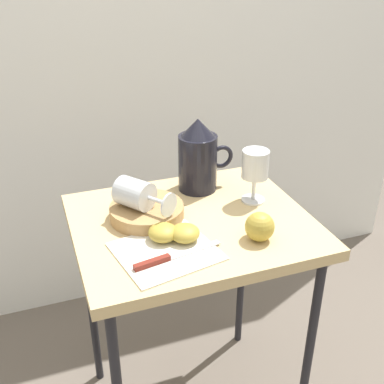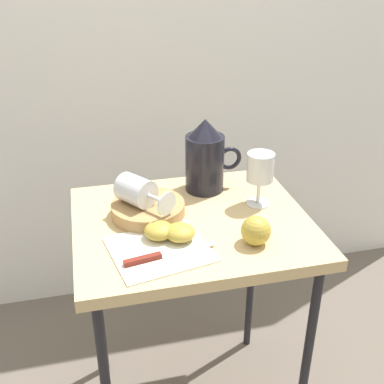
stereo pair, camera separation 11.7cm
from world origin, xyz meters
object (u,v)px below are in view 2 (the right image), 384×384
object	(u,v)px
wine_glass_upright	(260,170)
pitcher	(205,162)
wine_glass_tipped_near	(137,191)
table	(192,242)
apple_half_right	(180,232)
knife	(157,256)
apple_half_left	(159,231)
basket_tray	(148,209)
apple_whole	(256,231)

from	to	relation	value
wine_glass_upright	pitcher	bearing A→B (deg)	134.25
wine_glass_tipped_near	table	bearing A→B (deg)	-21.89
apple_half_right	knife	distance (m)	0.09
table	apple_half_left	xyz separation A→B (m)	(-0.10, -0.07, 0.09)
apple_half_left	apple_half_right	size ratio (longest dim) A/B	1.00
apple_half_right	wine_glass_tipped_near	bearing A→B (deg)	120.20
pitcher	knife	distance (m)	0.37
wine_glass_upright	knife	distance (m)	0.37
wine_glass_upright	wine_glass_tipped_near	xyz separation A→B (m)	(-0.32, 0.01, -0.03)
apple_half_left	knife	distance (m)	0.08
basket_tray	knife	size ratio (longest dim) A/B	0.88
table	apple_half_left	distance (m)	0.15
apple_whole	knife	bearing A→B (deg)	-177.42
wine_glass_tipped_near	apple_whole	xyz separation A→B (m)	(0.25, -0.19, -0.04)
basket_tray	apple_half_right	xyz separation A→B (m)	(0.05, -0.13, 0.01)
apple_whole	wine_glass_upright	bearing A→B (deg)	67.77
apple_half_right	knife	bearing A→B (deg)	-137.15
knife	apple_half_left	bearing A→B (deg)	76.39
basket_tray	apple_half_right	size ratio (longest dim) A/B	2.68
wine_glass_tipped_near	apple_half_left	xyz separation A→B (m)	(0.03, -0.12, -0.05)
pitcher	wine_glass_tipped_near	xyz separation A→B (m)	(-0.20, -0.11, -0.01)
table	apple_half_right	distance (m)	0.13
pitcher	apple_whole	bearing A→B (deg)	-81.70
basket_tray	apple_whole	size ratio (longest dim) A/B	2.68
apple_half_right	pitcher	bearing A→B (deg)	63.09
basket_tray	pitcher	size ratio (longest dim) A/B	0.90
table	wine_glass_upright	distance (m)	0.25
apple_half_left	wine_glass_upright	bearing A→B (deg)	20.37
apple_whole	pitcher	bearing A→B (deg)	98.30
pitcher	knife	world-z (taller)	pitcher
basket_tray	knife	world-z (taller)	basket_tray
knife	wine_glass_tipped_near	bearing A→B (deg)	93.80
basket_tray	knife	xyz separation A→B (m)	(-0.01, -0.20, -0.01)
table	apple_whole	size ratio (longest dim) A/B	9.78
apple_whole	knife	distance (m)	0.23
table	knife	world-z (taller)	knife
wine_glass_upright	apple_whole	size ratio (longest dim) A/B	2.09
table	wine_glass_tipped_near	xyz separation A→B (m)	(-0.13, 0.05, 0.14)
table	pitcher	size ratio (longest dim) A/B	3.29
apple_half_left	apple_half_right	world-z (taller)	same
pitcher	wine_glass_upright	distance (m)	0.17
basket_tray	apple_half_left	xyz separation A→B (m)	(0.01, -0.12, 0.01)
apple_whole	apple_half_left	bearing A→B (deg)	161.72
table	basket_tray	bearing A→B (deg)	154.40
pitcher	apple_half_right	distance (m)	0.28
table	knife	distance (m)	0.20
pitcher	apple_half_left	distance (m)	0.29
wine_glass_upright	apple_whole	bearing A→B (deg)	-112.23
apple_half_left	apple_whole	distance (m)	0.23
wine_glass_tipped_near	knife	xyz separation A→B (m)	(0.01, -0.20, -0.06)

